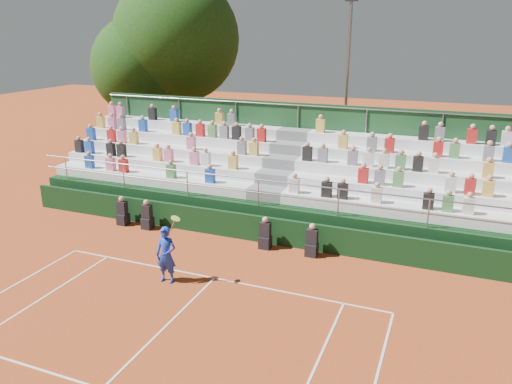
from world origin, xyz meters
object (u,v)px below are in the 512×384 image
at_px(tree_east, 176,39).
at_px(floodlight_mast, 347,75).
at_px(tennis_player, 166,255).
at_px(tree_west, 142,67).

xyz_separation_m(tree_east, floodlight_mast, (10.08, -0.38, -1.68)).
distance_m(tennis_player, tree_west, 16.83).
height_order(tree_west, tree_east, tree_east).
bearing_deg(tennis_player, floodlight_mast, 80.21).
relative_size(tree_west, tree_east, 0.78).
bearing_deg(tree_west, floodlight_mast, 3.21).
bearing_deg(tennis_player, tree_east, 118.44).
bearing_deg(floodlight_mast, tree_east, 177.87).
relative_size(tennis_player, tree_west, 0.27).
xyz_separation_m(tree_west, floodlight_mast, (11.86, 0.67, -0.17)).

